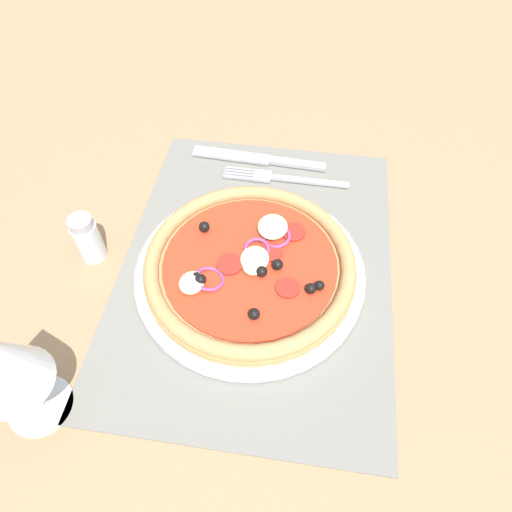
% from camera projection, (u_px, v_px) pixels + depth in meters
% --- Properties ---
extents(ground_plane, '(1.90, 1.40, 0.02)m').
position_uv_depth(ground_plane, '(257.00, 270.00, 0.58)').
color(ground_plane, '#9E7A56').
extents(placemat, '(0.45, 0.33, 0.00)m').
position_uv_depth(placemat, '(257.00, 264.00, 0.57)').
color(placemat, slate).
rests_on(placemat, ground_plane).
extents(plate, '(0.28, 0.28, 0.01)m').
position_uv_depth(plate, '(250.00, 272.00, 0.56)').
color(plate, white).
rests_on(plate, placemat).
extents(pizza, '(0.25, 0.25, 0.03)m').
position_uv_depth(pizza, '(250.00, 264.00, 0.54)').
color(pizza, tan).
rests_on(pizza, plate).
extents(fork, '(0.02, 0.18, 0.00)m').
position_uv_depth(fork, '(279.00, 178.00, 0.66)').
color(fork, '#B2B5BA').
rests_on(fork, placemat).
extents(knife, '(0.03, 0.20, 0.01)m').
position_uv_depth(knife, '(257.00, 159.00, 0.69)').
color(knife, '#B2B5BA').
rests_on(knife, placemat).
extents(pepper_shaker, '(0.03, 0.03, 0.07)m').
position_uv_depth(pepper_shaker, '(87.00, 239.00, 0.56)').
color(pepper_shaker, silver).
rests_on(pepper_shaker, ground_plane).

